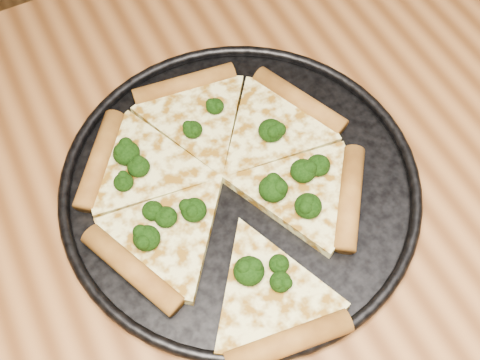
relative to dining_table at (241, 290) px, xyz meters
name	(u,v)px	position (x,y,z in m)	size (l,w,h in m)	color
dining_table	(241,290)	(0.00, 0.00, 0.00)	(1.20, 0.90, 0.75)	#935A2D
pizza_pan	(240,184)	(0.04, 0.07, 0.10)	(0.39, 0.39, 0.02)	black
pizza	(225,185)	(0.02, 0.08, 0.11)	(0.32, 0.36, 0.02)	#E5E08C
broccoli_florets	(226,192)	(0.01, 0.06, 0.12)	(0.22, 0.24, 0.02)	black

